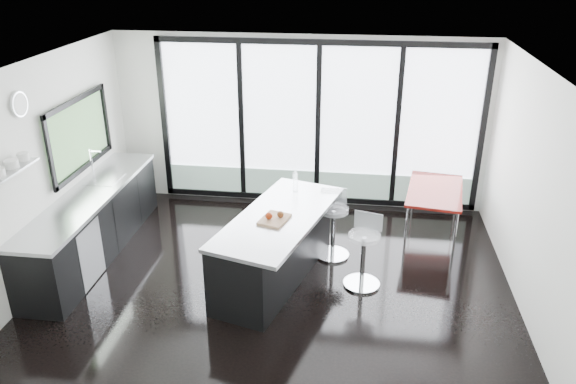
# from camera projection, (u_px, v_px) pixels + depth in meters

# --- Properties ---
(floor) EXTENTS (6.00, 5.00, 0.00)m
(floor) POSITION_uv_depth(u_px,v_px,m) (277.00, 281.00, 7.37)
(floor) COLOR black
(floor) RESTS_ON ground
(ceiling) EXTENTS (6.00, 5.00, 0.00)m
(ceiling) POSITION_uv_depth(u_px,v_px,m) (276.00, 67.00, 6.23)
(ceiling) COLOR white
(ceiling) RESTS_ON wall_back
(wall_back) EXTENTS (6.00, 0.09, 2.80)m
(wall_back) POSITION_uv_depth(u_px,v_px,m) (316.00, 132.00, 9.05)
(wall_back) COLOR silver
(wall_back) RESTS_ON ground
(wall_front) EXTENTS (6.00, 0.00, 2.80)m
(wall_front) POSITION_uv_depth(u_px,v_px,m) (230.00, 303.00, 4.54)
(wall_front) COLOR silver
(wall_front) RESTS_ON ground
(wall_left) EXTENTS (0.26, 5.00, 2.80)m
(wall_left) POSITION_uv_depth(u_px,v_px,m) (55.00, 152.00, 7.34)
(wall_left) COLOR silver
(wall_left) RESTS_ON ground
(wall_right) EXTENTS (0.00, 5.00, 2.80)m
(wall_right) POSITION_uv_depth(u_px,v_px,m) (535.00, 196.00, 6.44)
(wall_right) COLOR silver
(wall_right) RESTS_ON ground
(counter_cabinets) EXTENTS (0.69, 3.24, 1.36)m
(counter_cabinets) POSITION_uv_depth(u_px,v_px,m) (93.00, 223.00, 7.86)
(counter_cabinets) COLOR black
(counter_cabinets) RESTS_ON floor
(island) EXTENTS (1.55, 2.46, 1.21)m
(island) POSITION_uv_depth(u_px,v_px,m) (274.00, 246.00, 7.26)
(island) COLOR black
(island) RESTS_ON floor
(bar_stool_near) EXTENTS (0.58, 0.58, 0.75)m
(bar_stool_near) POSITION_uv_depth(u_px,v_px,m) (363.00, 260.00, 7.13)
(bar_stool_near) COLOR silver
(bar_stool_near) RESTS_ON floor
(bar_stool_far) EXTENTS (0.51, 0.51, 0.75)m
(bar_stool_far) POSITION_uv_depth(u_px,v_px,m) (333.00, 232.00, 7.81)
(bar_stool_far) COLOR silver
(bar_stool_far) RESTS_ON floor
(red_table) EXTENTS (0.97, 1.45, 0.73)m
(red_table) POSITION_uv_depth(u_px,v_px,m) (433.00, 211.00, 8.44)
(red_table) COLOR maroon
(red_table) RESTS_ON floor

